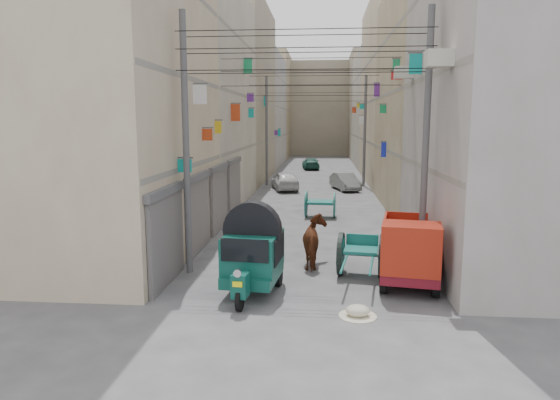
# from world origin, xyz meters

# --- Properties ---
(ground) EXTENTS (140.00, 140.00, 0.00)m
(ground) POSITION_xyz_m (0.00, 0.00, 0.00)
(ground) COLOR #434345
(ground) RESTS_ON ground
(building_row_left) EXTENTS (8.00, 62.00, 14.00)m
(building_row_left) POSITION_xyz_m (-8.00, 34.13, 6.46)
(building_row_left) COLOR #C1B292
(building_row_left) RESTS_ON ground
(building_row_right) EXTENTS (8.00, 62.00, 14.00)m
(building_row_right) POSITION_xyz_m (8.00, 34.13, 6.46)
(building_row_right) COLOR #A69F9B
(building_row_right) RESTS_ON ground
(end_cap_building) EXTENTS (22.00, 10.00, 13.00)m
(end_cap_building) POSITION_xyz_m (0.00, 66.00, 6.50)
(end_cap_building) COLOR gray
(end_cap_building) RESTS_ON ground
(shutters_left) EXTENTS (0.18, 14.40, 2.88)m
(shutters_left) POSITION_xyz_m (-3.92, 10.38, 1.49)
(shutters_left) COLOR #4F4E53
(shutters_left) RESTS_ON ground
(signboards) EXTENTS (8.22, 40.52, 5.67)m
(signboards) POSITION_xyz_m (-0.01, 21.66, 3.43)
(signboards) COLOR #0E9F96
(signboards) RESTS_ON ground
(ac_units) EXTENTS (0.70, 6.55, 3.35)m
(ac_units) POSITION_xyz_m (3.65, 7.67, 7.43)
(ac_units) COLOR beige
(ac_units) RESTS_ON ground
(utility_poles) EXTENTS (7.40, 22.20, 8.00)m
(utility_poles) POSITION_xyz_m (0.00, 17.00, 4.00)
(utility_poles) COLOR #4E4E50
(utility_poles) RESTS_ON ground
(overhead_cables) EXTENTS (7.40, 22.52, 1.12)m
(overhead_cables) POSITION_xyz_m (0.00, 14.40, 6.77)
(overhead_cables) COLOR black
(overhead_cables) RESTS_ON ground
(auto_rickshaw) EXTENTS (1.77, 2.85, 1.96)m
(auto_rickshaw) POSITION_xyz_m (-1.31, 4.25, 1.16)
(auto_rickshaw) COLOR black
(auto_rickshaw) RESTS_ON ground
(tonga_cart) EXTENTS (1.56, 3.09, 1.34)m
(tonga_cart) POSITION_xyz_m (1.80, 6.02, 0.70)
(tonga_cart) COLOR black
(tonga_cart) RESTS_ON ground
(mini_truck) EXTENTS (2.16, 3.79, 2.01)m
(mini_truck) POSITION_xyz_m (3.13, 5.14, 0.97)
(mini_truck) COLOR black
(mini_truck) RESTS_ON ground
(second_cart) EXTENTS (1.56, 1.40, 1.31)m
(second_cart) POSITION_xyz_m (0.49, 15.50, 0.70)
(second_cart) COLOR #155F57
(second_cart) RESTS_ON ground
(feed_sack) EXTENTS (0.58, 0.47, 0.29)m
(feed_sack) POSITION_xyz_m (1.49, 2.73, 0.15)
(feed_sack) COLOR beige
(feed_sack) RESTS_ON ground
(horse) EXTENTS (1.05, 2.02, 1.64)m
(horse) POSITION_xyz_m (0.40, 7.00, 0.82)
(horse) COLOR maroon
(horse) RESTS_ON ground
(distant_car_white) EXTENTS (2.44, 4.14, 1.32)m
(distant_car_white) POSITION_xyz_m (-2.04, 25.41, 0.66)
(distant_car_white) COLOR silver
(distant_car_white) RESTS_ON ground
(distant_car_grey) EXTENTS (2.21, 3.78, 1.18)m
(distant_car_grey) POSITION_xyz_m (2.15, 25.76, 0.59)
(distant_car_grey) COLOR slate
(distant_car_grey) RESTS_ON ground
(distant_car_green) EXTENTS (1.94, 3.95, 1.11)m
(distant_car_green) POSITION_xyz_m (-0.63, 40.95, 0.55)
(distant_car_green) COLOR #1B4F40
(distant_car_green) RESTS_ON ground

